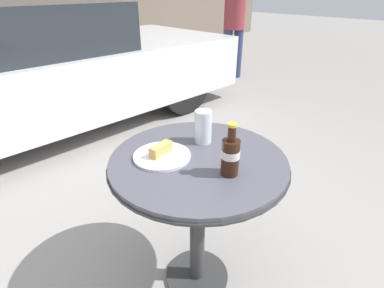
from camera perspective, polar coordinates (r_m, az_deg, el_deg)
ground_plane at (r=1.72m, az=0.93°, el=-23.88°), size 30.00×30.00×0.00m
bistro_table at (r=1.31m, az=1.13°, el=-7.83°), size 0.75×0.75×0.73m
cola_bottle_left at (r=1.10m, az=7.17°, el=-2.19°), size 0.07×0.07×0.21m
drinking_glass at (r=1.33m, az=2.14°, el=3.05°), size 0.08×0.08×0.15m
lunch_plate_near at (r=1.24m, az=-5.77°, el=-2.02°), size 0.24×0.24×0.06m
parked_car at (r=3.48m, az=-29.74°, el=11.82°), size 4.51×1.77×1.23m
pedestrian at (r=5.02m, az=8.06°, el=22.36°), size 0.32×0.32×1.57m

